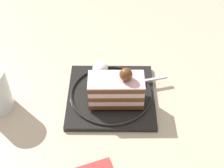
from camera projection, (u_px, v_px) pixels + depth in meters
ground_plane at (111, 98)px, 0.78m from camera, size 2.40×2.40×0.00m
dessert_plate at (112, 96)px, 0.77m from camera, size 0.23×0.23×0.02m
cake_slice at (116, 89)px, 0.72m from camera, size 0.08×0.13×0.09m
whipped_cream_dollop at (100, 69)px, 0.80m from camera, size 0.04×0.04×0.03m
fork at (143, 81)px, 0.79m from camera, size 0.05×0.11×0.00m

